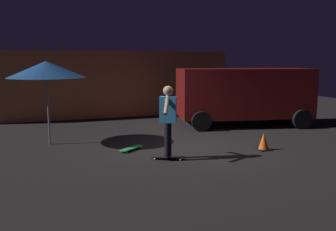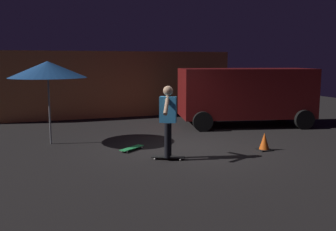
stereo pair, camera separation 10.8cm
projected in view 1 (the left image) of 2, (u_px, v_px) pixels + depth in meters
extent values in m
plane|color=black|center=(183.00, 148.00, 9.95)|extent=(28.00, 28.00, 0.00)
cube|color=#C67A47|center=(104.00, 82.00, 16.67)|extent=(10.23, 3.48, 2.68)
cube|color=maroon|center=(244.00, 92.00, 13.34)|extent=(4.91, 2.90, 1.70)
cube|color=black|center=(304.00, 82.00, 13.58)|extent=(0.46, 1.72, 0.64)
cylinder|color=black|center=(278.00, 111.00, 14.66)|extent=(0.69, 0.36, 0.66)
cylinder|color=black|center=(302.00, 119.00, 12.72)|extent=(0.69, 0.36, 0.66)
cylinder|color=black|center=(190.00, 113.00, 14.22)|extent=(0.69, 0.36, 0.66)
cylinder|color=black|center=(201.00, 121.00, 12.27)|extent=(0.69, 0.36, 0.66)
cylinder|color=slate|center=(48.00, 105.00, 10.28)|extent=(0.05, 0.05, 2.20)
cone|color=#1E4C8C|center=(46.00, 69.00, 10.13)|extent=(2.10, 2.10, 0.45)
cube|color=black|center=(168.00, 157.00, 8.83)|extent=(0.78, 0.54, 0.02)
sphere|color=silver|center=(181.00, 158.00, 8.89)|extent=(0.05, 0.05, 0.05)
sphere|color=silver|center=(180.00, 160.00, 8.72)|extent=(0.05, 0.05, 0.05)
sphere|color=silver|center=(156.00, 157.00, 8.96)|extent=(0.05, 0.05, 0.05)
sphere|color=silver|center=(155.00, 159.00, 8.79)|extent=(0.05, 0.05, 0.05)
cube|color=green|center=(131.00, 148.00, 9.72)|extent=(0.75, 0.63, 0.02)
sphere|color=silver|center=(136.00, 147.00, 10.02)|extent=(0.05, 0.05, 0.05)
sphere|color=silver|center=(141.00, 147.00, 9.93)|extent=(0.05, 0.05, 0.05)
sphere|color=silver|center=(121.00, 151.00, 9.52)|extent=(0.05, 0.05, 0.05)
sphere|color=silver|center=(127.00, 152.00, 9.43)|extent=(0.05, 0.05, 0.05)
cylinder|color=black|center=(169.00, 139.00, 8.88)|extent=(0.14, 0.14, 0.82)
cylinder|color=black|center=(167.00, 140.00, 8.66)|extent=(0.14, 0.14, 0.82)
cube|color=#338CCC|center=(168.00, 110.00, 8.67)|extent=(0.44, 0.37, 0.60)
sphere|color=tan|center=(168.00, 91.00, 8.60)|extent=(0.23, 0.23, 0.23)
cylinder|color=tan|center=(169.00, 102.00, 8.86)|extent=(0.33, 0.52, 0.46)
cylinder|color=tan|center=(167.00, 104.00, 8.43)|extent=(0.33, 0.52, 0.46)
cube|color=black|center=(263.00, 149.00, 9.78)|extent=(0.34, 0.34, 0.03)
cone|color=#EA5914|center=(264.00, 141.00, 9.74)|extent=(0.28, 0.28, 0.46)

